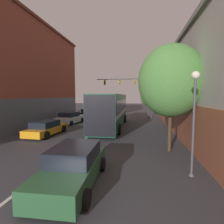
{
  "coord_description": "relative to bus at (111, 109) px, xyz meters",
  "views": [
    {
      "loc": [
        4.31,
        -1.63,
        3.45
      ],
      "look_at": [
        1.58,
        15.36,
        1.87
      ],
      "focal_mm": 28.0,
      "sensor_mm": 36.0,
      "label": 1
    }
  ],
  "objects": [
    {
      "name": "lane_center_line",
      "position": [
        -1.15,
        -1.96,
        -2.03
      ],
      "size": [
        0.14,
        42.89,
        0.01
      ],
      "color": "silver",
      "rests_on": "ground_plane"
    },
    {
      "name": "building_left_brick",
      "position": [
        -11.47,
        -1.24,
        3.99
      ],
      "size": [
        8.02,
        21.08,
        11.8
      ],
      "color": "brown",
      "rests_on": "ground_plane"
    },
    {
      "name": "bus",
      "position": [
        0.0,
        0.0,
        0.0
      ],
      "size": [
        3.01,
        12.24,
        3.62
      ],
      "rotation": [
        0.0,
        0.0,
        1.59
      ],
      "color": "#145133",
      "rests_on": "ground_plane"
    },
    {
      "name": "hatchback_foreground",
      "position": [
        0.6,
        -12.7,
        -1.34
      ],
      "size": [
        2.16,
        4.51,
        1.45
      ],
      "rotation": [
        0.0,
        0.0,
        1.6
      ],
      "color": "#285633",
      "rests_on": "ground_plane"
    },
    {
      "name": "parked_car_left_near",
      "position": [
        -4.98,
        -4.92,
        -1.42
      ],
      "size": [
        2.16,
        4.7,
        1.28
      ],
      "rotation": [
        0.0,
        0.0,
        1.53
      ],
      "color": "orange",
      "rests_on": "ground_plane"
    },
    {
      "name": "parked_car_left_mid",
      "position": [
        -5.35,
        9.04,
        -1.38
      ],
      "size": [
        2.2,
        4.29,
        1.37
      ],
      "rotation": [
        0.0,
        0.0,
        1.49
      ],
      "color": "black",
      "rests_on": "ground_plane"
    },
    {
      "name": "parked_car_left_far",
      "position": [
        -5.51,
        1.64,
        -1.34
      ],
      "size": [
        2.51,
        4.81,
        1.46
      ],
      "rotation": [
        0.0,
        0.0,
        1.45
      ],
      "color": "silver",
      "rests_on": "ground_plane"
    },
    {
      "name": "traffic_signal_gantry",
      "position": [
        1.97,
        9.48,
        2.84
      ],
      "size": [
        9.07,
        0.36,
        6.49
      ],
      "color": "#333338",
      "rests_on": "ground_plane"
    },
    {
      "name": "street_lamp",
      "position": [
        5.4,
        -11.3,
        0.7
      ],
      "size": [
        0.34,
        0.34,
        4.47
      ],
      "color": "#47474C",
      "rests_on": "ground_plane"
    },
    {
      "name": "street_tree_near",
      "position": [
        5.02,
        -7.86,
        2.33
      ],
      "size": [
        3.99,
        3.59,
        6.56
      ],
      "color": "#3D2D1E",
      "rests_on": "ground_plane"
    },
    {
      "name": "street_tree_far",
      "position": [
        4.5,
        8.82,
        1.26
      ],
      "size": [
        2.56,
        2.3,
        4.7
      ],
      "color": "#4C3823",
      "rests_on": "ground_plane"
    }
  ]
}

